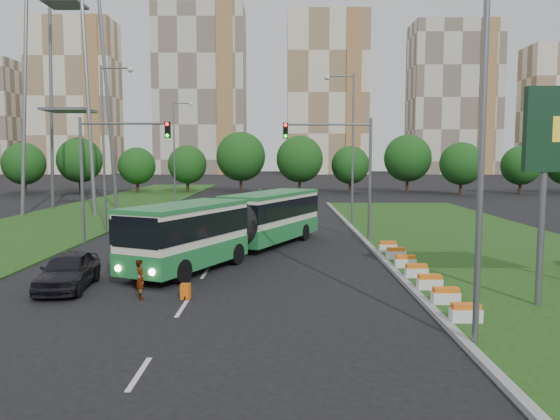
{
  "coord_description": "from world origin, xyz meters",
  "views": [
    {
      "loc": [
        0.65,
        -25.48,
        5.55
      ],
      "look_at": [
        0.56,
        4.48,
        2.6
      ],
      "focal_mm": 35.0,
      "sensor_mm": 36.0,
      "label": 1
    }
  ],
  "objects_px": {
    "car_left_far": "(140,223)",
    "traffic_mast_left": "(107,160)",
    "traffic_mast_median": "(345,159)",
    "car_left_near": "(68,270)",
    "articulated_bus": "(233,224)",
    "shopping_trolley": "(186,291)",
    "pedestrian": "(141,279)"
  },
  "relations": [
    {
      "from": "traffic_mast_left",
      "to": "car_left_near",
      "type": "xyz_separation_m",
      "value": [
        2.07,
        -12.02,
        -4.56
      ]
    },
    {
      "from": "articulated_bus",
      "to": "traffic_mast_left",
      "type": "bearing_deg",
      "value": 178.99
    },
    {
      "from": "shopping_trolley",
      "to": "traffic_mast_left",
      "type": "bearing_deg",
      "value": 125.58
    },
    {
      "from": "traffic_mast_median",
      "to": "articulated_bus",
      "type": "height_order",
      "value": "traffic_mast_median"
    },
    {
      "from": "car_left_near",
      "to": "shopping_trolley",
      "type": "bearing_deg",
      "value": -22.11
    },
    {
      "from": "traffic_mast_left",
      "to": "car_left_near",
      "type": "distance_m",
      "value": 13.02
    },
    {
      "from": "traffic_mast_median",
      "to": "car_left_far",
      "type": "bearing_deg",
      "value": 164.41
    },
    {
      "from": "pedestrian",
      "to": "car_left_far",
      "type": "bearing_deg",
      "value": -9.31
    },
    {
      "from": "traffic_mast_median",
      "to": "car_left_near",
      "type": "height_order",
      "value": "traffic_mast_median"
    },
    {
      "from": "car_left_far",
      "to": "car_left_near",
      "type": "bearing_deg",
      "value": -75.42
    },
    {
      "from": "traffic_mast_median",
      "to": "pedestrian",
      "type": "relative_size",
      "value": 5.13
    },
    {
      "from": "traffic_mast_left",
      "to": "articulated_bus",
      "type": "height_order",
      "value": "traffic_mast_left"
    },
    {
      "from": "articulated_bus",
      "to": "shopping_trolley",
      "type": "relative_size",
      "value": 28.75
    },
    {
      "from": "car_left_near",
      "to": "car_left_far",
      "type": "relative_size",
      "value": 1.11
    },
    {
      "from": "car_left_far",
      "to": "shopping_trolley",
      "type": "bearing_deg",
      "value": -60.62
    },
    {
      "from": "traffic_mast_left",
      "to": "car_left_far",
      "type": "distance_m",
      "value": 6.9
    },
    {
      "from": "traffic_mast_left",
      "to": "car_left_near",
      "type": "height_order",
      "value": "traffic_mast_left"
    },
    {
      "from": "car_left_far",
      "to": "traffic_mast_left",
      "type": "bearing_deg",
      "value": -87.79
    },
    {
      "from": "car_left_near",
      "to": "traffic_mast_left",
      "type": "bearing_deg",
      "value": 94.85
    },
    {
      "from": "traffic_mast_median",
      "to": "car_left_far",
      "type": "relative_size",
      "value": 1.9
    },
    {
      "from": "traffic_mast_left",
      "to": "car_left_far",
      "type": "height_order",
      "value": "traffic_mast_left"
    },
    {
      "from": "articulated_bus",
      "to": "car_left_far",
      "type": "relative_size",
      "value": 4.15
    },
    {
      "from": "articulated_bus",
      "to": "shopping_trolley",
      "type": "xyz_separation_m",
      "value": [
        -0.99,
        -9.58,
        -1.46
      ]
    },
    {
      "from": "articulated_bus",
      "to": "car_left_near",
      "type": "height_order",
      "value": "articulated_bus"
    },
    {
      "from": "car_left_near",
      "to": "car_left_far",
      "type": "bearing_deg",
      "value": 89.73
    },
    {
      "from": "car_left_near",
      "to": "articulated_bus",
      "type": "bearing_deg",
      "value": 47.2
    },
    {
      "from": "articulated_bus",
      "to": "car_left_near",
      "type": "distance_m",
      "value": 10.14
    },
    {
      "from": "traffic_mast_median",
      "to": "shopping_trolley",
      "type": "distance_m",
      "value": 17.37
    },
    {
      "from": "shopping_trolley",
      "to": "car_left_far",
      "type": "bearing_deg",
      "value": 116.93
    },
    {
      "from": "pedestrian",
      "to": "shopping_trolley",
      "type": "relative_size",
      "value": 2.57
    },
    {
      "from": "traffic_mast_left",
      "to": "shopping_trolley",
      "type": "distance_m",
      "value": 16.26
    },
    {
      "from": "articulated_bus",
      "to": "shopping_trolley",
      "type": "height_order",
      "value": "articulated_bus"
    }
  ]
}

